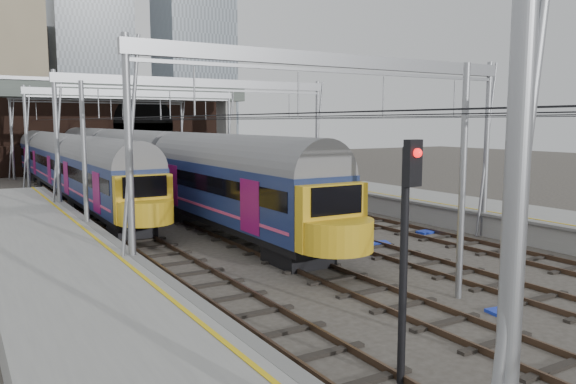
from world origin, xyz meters
TOP-DOWN VIEW (x-y plane):
  - ground at (0.00, 0.00)m, footprint 160.00×160.00m
  - platform_left at (-10.18, 2.50)m, footprint 4.32×55.00m
  - tracks at (0.00, 15.00)m, footprint 14.40×80.00m
  - overhead_line at (0.00, 21.49)m, footprint 16.80×80.00m
  - retaining_wall at (1.40, 51.93)m, footprint 28.00×2.75m
  - overbridge at (0.00, 46.00)m, footprint 28.00×3.00m
  - city_skyline at (2.73, 70.48)m, footprint 37.50×27.50m
  - train_main at (-2.00, 37.50)m, footprint 2.76×63.87m
  - train_second at (-6.00, 36.19)m, footprint 2.57×44.60m
  - signal_near_left at (-5.32, -1.40)m, footprint 0.37×0.47m
  - equip_cover_a at (0.01, 0.41)m, footprint 0.87×0.67m
  - equip_cover_b at (2.75, 9.05)m, footprint 1.15×1.00m
  - equip_cover_c at (6.40, 9.85)m, footprint 0.88×0.64m

SIDE VIEW (x-z plane):
  - ground at x=0.00m, z-range 0.00..0.00m
  - tracks at x=0.00m, z-range -0.09..0.13m
  - equip_cover_a at x=0.01m, z-range 0.00..0.09m
  - equip_cover_c at x=6.40m, z-range 0.00..0.10m
  - equip_cover_b at x=2.75m, z-range 0.00..0.11m
  - platform_left at x=-10.18m, z-range -0.01..1.11m
  - train_second at x=-6.00m, z-range 0.10..4.60m
  - train_main at x=-2.00m, z-range 0.08..4.85m
  - signal_near_left at x=-5.32m, z-range 0.64..5.61m
  - retaining_wall at x=1.40m, z-range -0.17..8.83m
  - overhead_line at x=0.00m, z-range 2.57..10.57m
  - overbridge at x=0.00m, z-range 2.64..11.89m
  - city_skyline at x=2.73m, z-range -12.91..47.09m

